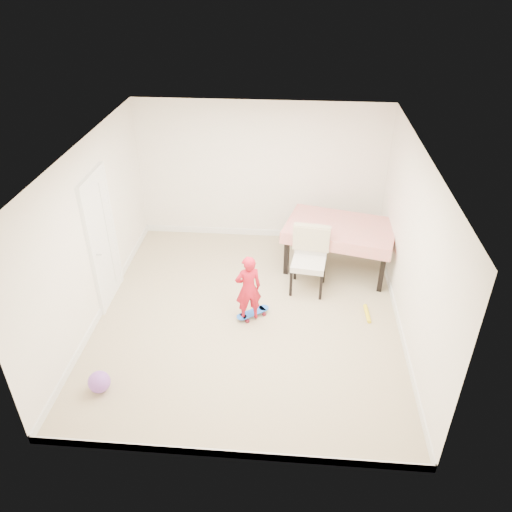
# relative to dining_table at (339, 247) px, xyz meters

# --- Properties ---
(ground) EXTENTS (5.00, 5.00, 0.00)m
(ground) POSITION_rel_dining_table_xyz_m (-1.41, -1.46, -0.42)
(ground) COLOR tan
(ground) RESTS_ON ground
(ceiling) EXTENTS (4.50, 5.00, 0.04)m
(ceiling) POSITION_rel_dining_table_xyz_m (-1.41, -1.46, 2.16)
(ceiling) COLOR white
(ceiling) RESTS_ON wall_back
(wall_back) EXTENTS (4.50, 0.04, 2.60)m
(wall_back) POSITION_rel_dining_table_xyz_m (-1.41, 1.02, 0.88)
(wall_back) COLOR white
(wall_back) RESTS_ON ground
(wall_front) EXTENTS (4.50, 0.04, 2.60)m
(wall_front) POSITION_rel_dining_table_xyz_m (-1.41, -3.94, 0.88)
(wall_front) COLOR white
(wall_front) RESTS_ON ground
(wall_left) EXTENTS (0.04, 5.00, 2.60)m
(wall_left) POSITION_rel_dining_table_xyz_m (-3.64, -1.46, 0.88)
(wall_left) COLOR white
(wall_left) RESTS_ON ground
(wall_right) EXTENTS (0.04, 5.00, 2.60)m
(wall_right) POSITION_rel_dining_table_xyz_m (0.82, -1.46, 0.88)
(wall_right) COLOR white
(wall_right) RESTS_ON ground
(door) EXTENTS (0.11, 0.94, 2.11)m
(door) POSITION_rel_dining_table_xyz_m (-3.64, -1.16, 0.60)
(door) COLOR white
(door) RESTS_ON ground
(baseboard_back) EXTENTS (4.50, 0.02, 0.12)m
(baseboard_back) POSITION_rel_dining_table_xyz_m (-1.41, 1.03, -0.36)
(baseboard_back) COLOR white
(baseboard_back) RESTS_ON ground
(baseboard_front) EXTENTS (4.50, 0.02, 0.12)m
(baseboard_front) POSITION_rel_dining_table_xyz_m (-1.41, -3.95, -0.36)
(baseboard_front) COLOR white
(baseboard_front) RESTS_ON ground
(baseboard_left) EXTENTS (0.02, 5.00, 0.12)m
(baseboard_left) POSITION_rel_dining_table_xyz_m (-3.65, -1.46, -0.36)
(baseboard_left) COLOR white
(baseboard_left) RESTS_ON ground
(baseboard_right) EXTENTS (0.02, 5.00, 0.12)m
(baseboard_right) POSITION_rel_dining_table_xyz_m (0.83, -1.46, -0.36)
(baseboard_right) COLOR white
(baseboard_right) RESTS_ON ground
(dining_table) EXTENTS (2.00, 1.51, 0.84)m
(dining_table) POSITION_rel_dining_table_xyz_m (0.00, 0.00, 0.00)
(dining_table) COLOR red
(dining_table) RESTS_ON ground
(dining_chair) EXTENTS (0.66, 0.73, 1.07)m
(dining_chair) POSITION_rel_dining_table_xyz_m (-0.52, -0.68, 0.11)
(dining_chair) COLOR white
(dining_chair) RESTS_ON ground
(skateboard) EXTENTS (0.56, 0.49, 0.08)m
(skateboard) POSITION_rel_dining_table_xyz_m (-1.34, -1.47, -0.38)
(skateboard) COLOR blue
(skateboard) RESTS_ON ground
(child) EXTENTS (0.46, 0.38, 1.08)m
(child) POSITION_rel_dining_table_xyz_m (-1.40, -1.55, 0.12)
(child) COLOR red
(child) RESTS_ON ground
(balloon) EXTENTS (0.28, 0.28, 0.28)m
(balloon) POSITION_rel_dining_table_xyz_m (-3.14, -3.10, -0.28)
(balloon) COLOR #8F51C3
(balloon) RESTS_ON ground
(foam_toy) EXTENTS (0.08, 0.40, 0.06)m
(foam_toy) POSITION_rel_dining_table_xyz_m (0.39, -1.30, -0.39)
(foam_toy) COLOR yellow
(foam_toy) RESTS_ON ground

